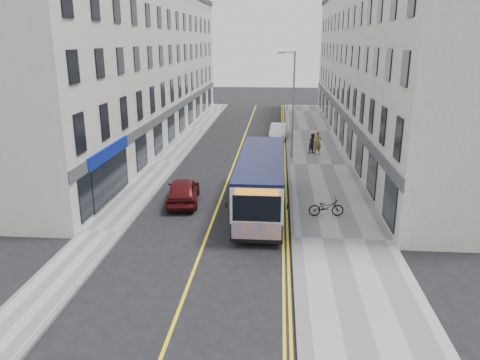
% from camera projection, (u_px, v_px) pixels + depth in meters
% --- Properties ---
extents(ground, '(140.00, 140.00, 0.00)m').
position_uv_depth(ground, '(210.00, 226.00, 22.88)').
color(ground, black).
rests_on(ground, ground).
extents(pavement_east, '(4.50, 64.00, 0.12)m').
position_uv_depth(pavement_east, '(320.00, 165.00, 33.81)').
color(pavement_east, '#9A9A9C').
rests_on(pavement_east, ground).
extents(pavement_west, '(2.00, 64.00, 0.12)m').
position_uv_depth(pavement_west, '(167.00, 162.00, 34.71)').
color(pavement_west, '#9A9A9C').
rests_on(pavement_west, ground).
extents(kerb_east, '(0.18, 64.00, 0.13)m').
position_uv_depth(kerb_east, '(289.00, 164.00, 33.99)').
color(kerb_east, slate).
rests_on(kerb_east, ground).
extents(kerb_west, '(0.18, 64.00, 0.13)m').
position_uv_depth(kerb_west, '(180.00, 162.00, 34.63)').
color(kerb_west, slate).
rests_on(kerb_west, ground).
extents(road_centre_line, '(0.12, 64.00, 0.01)m').
position_uv_depth(road_centre_line, '(234.00, 164.00, 34.33)').
color(road_centre_line, yellow).
rests_on(road_centre_line, ground).
extents(road_dbl_yellow_inner, '(0.10, 64.00, 0.01)m').
position_uv_depth(road_dbl_yellow_inner, '(282.00, 165.00, 34.04)').
color(road_dbl_yellow_inner, yellow).
rests_on(road_dbl_yellow_inner, ground).
extents(road_dbl_yellow_outer, '(0.10, 64.00, 0.01)m').
position_uv_depth(road_dbl_yellow_outer, '(285.00, 165.00, 34.03)').
color(road_dbl_yellow_outer, yellow).
rests_on(road_dbl_yellow_outer, ground).
extents(terrace_east, '(6.00, 46.00, 13.00)m').
position_uv_depth(terrace_east, '(377.00, 67.00, 40.12)').
color(terrace_east, silver).
rests_on(terrace_east, ground).
extents(terrace_west, '(6.00, 46.00, 13.00)m').
position_uv_depth(terrace_west, '(143.00, 66.00, 41.77)').
color(terrace_west, beige).
rests_on(terrace_west, ground).
extents(streetlamp, '(1.32, 0.18, 8.00)m').
position_uv_depth(streetlamp, '(292.00, 101.00, 34.64)').
color(streetlamp, gray).
rests_on(streetlamp, ground).
extents(city_bus, '(2.38, 10.15, 2.95)m').
position_uv_depth(city_bus, '(261.00, 180.00, 24.76)').
color(city_bus, black).
rests_on(city_bus, ground).
extents(bicycle, '(1.84, 0.78, 0.94)m').
position_uv_depth(bicycle, '(326.00, 207.00, 23.77)').
color(bicycle, black).
rests_on(bicycle, pavement_east).
extents(pedestrian_near, '(0.76, 0.61, 1.82)m').
position_uv_depth(pedestrian_near, '(318.00, 143.00, 36.38)').
color(pedestrian_near, brown).
rests_on(pedestrian_near, pavement_east).
extents(pedestrian_far, '(0.99, 0.96, 1.61)m').
position_uv_depth(pedestrian_far, '(313.00, 143.00, 36.80)').
color(pedestrian_far, black).
rests_on(pedestrian_far, pavement_east).
extents(car_white, '(1.73, 4.18, 1.35)m').
position_uv_depth(car_white, '(278.00, 131.00, 43.04)').
color(car_white, silver).
rests_on(car_white, ground).
extents(car_maroon, '(2.21, 4.42, 1.45)m').
position_uv_depth(car_maroon, '(183.00, 191.00, 25.97)').
color(car_maroon, '#480C0E').
rests_on(car_maroon, ground).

